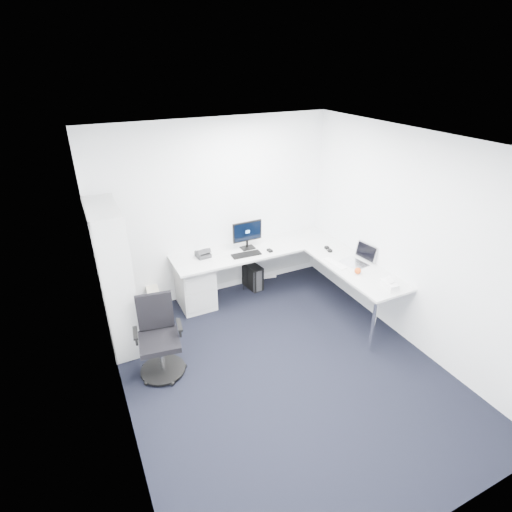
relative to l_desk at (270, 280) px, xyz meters
name	(u,v)px	position (x,y,z in m)	size (l,w,h in m)	color
ground	(282,370)	(-0.55, -1.40, -0.39)	(4.20, 4.20, 0.00)	black
ceiling	(291,145)	(-0.55, -1.40, 2.31)	(4.20, 4.20, 0.00)	white
wall_back	(216,212)	(-0.55, 0.70, 0.96)	(3.60, 0.02, 2.70)	white
wall_front	(448,417)	(-0.55, -3.50, 0.96)	(3.60, 0.02, 2.70)	white
wall_left	(111,317)	(-2.35, -1.40, 0.96)	(0.02, 4.20, 2.70)	white
wall_right	(412,243)	(1.25, -1.40, 0.96)	(0.02, 4.20, 2.70)	white
l_desk	(270,280)	(0.00, 0.00, 0.00)	(2.70, 1.51, 0.79)	silver
drawer_pedestal	(195,283)	(-1.04, 0.44, -0.02)	(0.49, 0.61, 0.75)	silver
bookshelf	(114,278)	(-2.17, 0.05, 0.55)	(0.37, 0.95, 1.90)	#B8BABA
task_chair	(159,340)	(-1.87, -0.81, 0.10)	(0.55, 0.55, 0.99)	black
black_pc_tower	(252,276)	(-0.04, 0.54, -0.19)	(0.18, 0.41, 0.40)	black
beige_pc_tower	(154,300)	(-1.65, 0.55, -0.22)	(0.17, 0.38, 0.36)	beige
power_strip	(265,277)	(0.28, 0.70, -0.37)	(0.39, 0.07, 0.04)	white
monitor	(247,235)	(-0.18, 0.40, 0.62)	(0.47, 0.15, 0.45)	black
black_keyboard	(246,254)	(-0.29, 0.20, 0.41)	(0.44, 0.15, 0.02)	black
mouse	(270,251)	(0.08, 0.16, 0.41)	(0.06, 0.09, 0.03)	black
desk_phone	(203,253)	(-0.88, 0.43, 0.46)	(0.19, 0.19, 0.14)	#2B2B2D
laptop	(355,256)	(0.97, -0.72, 0.53)	(0.37, 0.36, 0.26)	silver
white_keyboard	(335,263)	(0.72, -0.60, 0.40)	(0.11, 0.39, 0.01)	white
headphones	(328,249)	(0.90, -0.18, 0.42)	(0.11, 0.18, 0.05)	black
orange_fruit	(358,271)	(0.83, -0.96, 0.44)	(0.09, 0.09, 0.09)	#CF4A12
tissue_box	(389,285)	(0.95, -1.43, 0.44)	(0.12, 0.24, 0.08)	white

